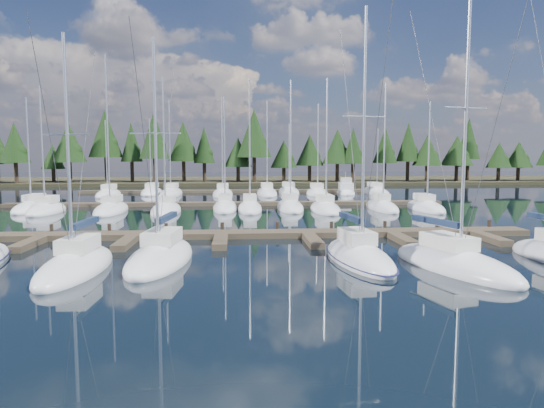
{
  "coord_description": "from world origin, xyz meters",
  "views": [
    {
      "loc": [
        1.15,
        -15.84,
        5.7
      ],
      "look_at": [
        3.83,
        22.0,
        1.92
      ],
      "focal_mm": 32.0,
      "sensor_mm": 36.0,
      "label": 1
    }
  ],
  "objects": [
    {
      "name": "front_sailboat_3",
      "position": [
        -3.01,
        10.06,
        0.28
      ],
      "size": [
        3.82,
        8.9,
        12.47
      ],
      "color": "white",
      "rests_on": "ground"
    },
    {
      "name": "tree_line",
      "position": [
        -2.77,
        80.24,
        7.59
      ],
      "size": [
        185.53,
        11.64,
        14.16
      ],
      "color": "black",
      "rests_on": "far_shore"
    },
    {
      "name": "back_docks",
      "position": [
        0.0,
        49.58,
        0.2
      ],
      "size": [
        50.0,
        21.8,
        0.4
      ],
      "color": "#4A3F2E",
      "rests_on": "ground"
    },
    {
      "name": "main_dock",
      "position": [
        0.0,
        17.36,
        0.2
      ],
      "size": [
        44.0,
        6.13,
        0.9
      ],
      "color": "#4A3F2E",
      "rests_on": "ground"
    },
    {
      "name": "far_shore",
      "position": [
        0.0,
        90.0,
        0.3
      ],
      "size": [
        220.0,
        30.0,
        0.6
      ],
      "primitive_type": "cube",
      "color": "#312E1B",
      "rests_on": "ground"
    },
    {
      "name": "motor_yacht_right",
      "position": [
        17.41,
        56.06,
        0.45
      ],
      "size": [
        3.77,
        8.25,
        3.96
      ],
      "color": "white",
      "rests_on": "ground"
    },
    {
      "name": "ground",
      "position": [
        0.0,
        30.0,
        0.0
      ],
      "size": [
        260.0,
        260.0,
        0.0
      ],
      "primitive_type": "plane",
      "color": "black",
      "rests_on": "ground"
    },
    {
      "name": "front_sailboat_5",
      "position": [
        11.99,
        7.49,
        0.29
      ],
      "size": [
        5.11,
        9.21,
        14.53
      ],
      "color": "white",
      "rests_on": "ground"
    },
    {
      "name": "back_sailboat_rows",
      "position": [
        0.85,
        44.87,
        0.26
      ],
      "size": [
        44.8,
        33.01,
        16.34
      ],
      "color": "white",
      "rests_on": "ground"
    },
    {
      "name": "front_sailboat_4",
      "position": [
        7.62,
        9.43,
        0.29
      ],
      "size": [
        3.51,
        8.6,
        14.03
      ],
      "color": "white",
      "rests_on": "ground"
    },
    {
      "name": "front_sailboat_2",
      "position": [
        -6.82,
        8.19,
        0.28
      ],
      "size": [
        2.97,
        8.16,
        12.17
      ],
      "color": "white",
      "rests_on": "ground"
    }
  ]
}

